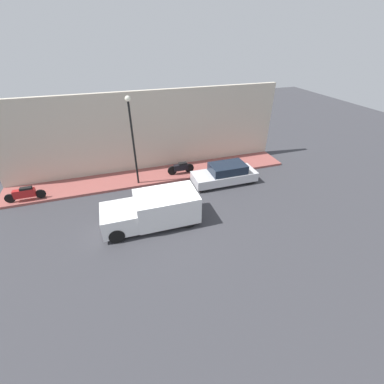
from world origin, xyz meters
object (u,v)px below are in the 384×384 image
delivery_van (152,210)px  parked_car (225,174)px  streetlamp (132,132)px  motorcycle_red (25,194)px  motorcycle_black (181,168)px

delivery_van → parked_car: bearing=-62.4°
parked_car → streetlamp: 6.38m
motorcycle_red → delivery_van: bearing=-121.9°
delivery_van → motorcycle_red: bearing=58.1°
delivery_van → streetlamp: bearing=2.7°
delivery_van → motorcycle_red: delivery_van is taller
delivery_van → streetlamp: 5.00m
delivery_van → motorcycle_black: 5.38m
motorcycle_black → motorcycle_red: bearing=92.5°
streetlamp → motorcycle_red: bearing=90.3°
parked_car → delivery_van: (-2.77, 5.29, 0.23)m
motorcycle_red → streetlamp: 7.13m
motorcycle_black → parked_car: bearing=-126.2°
parked_car → motorcycle_black: size_ratio=2.25×
delivery_van → motorcycle_red: size_ratio=2.25×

